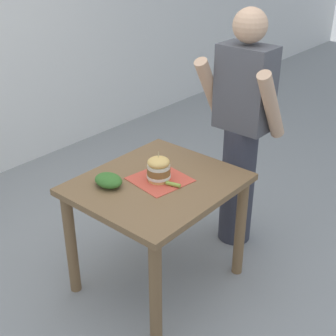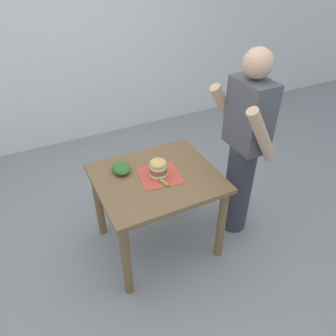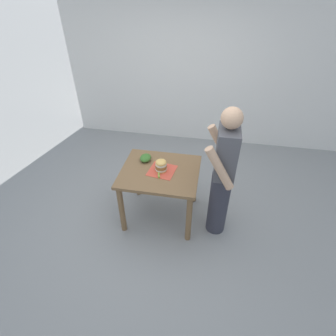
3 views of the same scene
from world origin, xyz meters
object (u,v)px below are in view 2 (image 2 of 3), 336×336
(patio_table, at_px, (157,190))
(side_salad, at_px, (121,168))
(pickle_spear, at_px, (164,183))
(sandwich, at_px, (158,168))
(diner_across_table, at_px, (244,147))

(patio_table, xyz_separation_m, side_salad, (-0.18, -0.23, 0.17))
(pickle_spear, height_order, side_salad, side_salad)
(pickle_spear, xyz_separation_m, side_salad, (-0.30, -0.24, 0.02))
(sandwich, relative_size, side_salad, 1.03)
(side_salad, bearing_deg, diner_across_table, 73.39)
(patio_table, relative_size, diner_across_table, 0.56)
(pickle_spear, bearing_deg, side_salad, -141.22)
(side_salad, bearing_deg, patio_table, 51.56)
(patio_table, distance_m, side_salad, 0.34)
(pickle_spear, relative_size, diner_across_table, 0.05)
(sandwich, height_order, pickle_spear, sandwich)
(diner_across_table, bearing_deg, side_salad, -106.61)
(patio_table, xyz_separation_m, sandwich, (-0.00, 0.01, 0.22))
(pickle_spear, bearing_deg, diner_across_table, 90.51)
(sandwich, bearing_deg, pickle_spear, -1.61)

